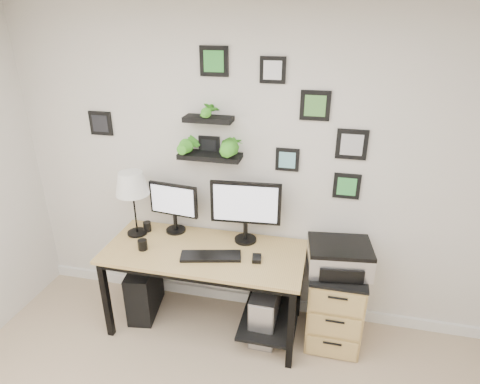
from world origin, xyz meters
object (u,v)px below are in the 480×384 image
(pc_tower_black, at_px, (145,289))
(printer, at_px, (339,257))
(desk, at_px, (210,261))
(table_lamp, at_px, (132,185))
(file_cabinet, at_px, (335,304))
(pc_tower_grey, at_px, (265,310))
(monitor_left, at_px, (174,204))
(mug, at_px, (143,245))
(monitor_right, at_px, (246,207))

(pc_tower_black, relative_size, printer, 0.91)
(desk, xyz_separation_m, pc_tower_black, (-0.62, 0.01, -0.39))
(table_lamp, xyz_separation_m, pc_tower_black, (0.05, -0.09, -0.97))
(table_lamp, bearing_deg, file_cabinet, -1.19)
(pc_tower_grey, bearing_deg, monitor_left, 165.29)
(pc_tower_grey, bearing_deg, printer, 8.85)
(mug, bearing_deg, pc_tower_black, 127.39)
(monitor_right, bearing_deg, table_lamp, -174.59)
(monitor_left, height_order, printer, monitor_left)
(monitor_left, height_order, file_cabinet, monitor_left)
(file_cabinet, height_order, printer, printer)
(table_lamp, bearing_deg, pc_tower_grey, -5.55)
(monitor_left, bearing_deg, desk, -28.77)
(table_lamp, height_order, pc_tower_grey, table_lamp)
(desk, height_order, mug, mug)
(monitor_right, bearing_deg, printer, -8.63)
(monitor_left, xyz_separation_m, file_cabinet, (1.40, -0.15, -0.67))
(table_lamp, height_order, pc_tower_black, table_lamp)
(mug, height_order, pc_tower_black, mug)
(monitor_left, xyz_separation_m, table_lamp, (-0.31, -0.11, 0.19))
(desk, relative_size, table_lamp, 2.83)
(table_lamp, distance_m, printer, 1.75)
(monitor_left, distance_m, pc_tower_grey, 1.17)
(monitor_left, bearing_deg, pc_tower_grey, -14.71)
(pc_tower_grey, height_order, printer, printer)
(monitor_right, bearing_deg, pc_tower_black, -168.77)
(desk, relative_size, printer, 3.13)
(mug, relative_size, file_cabinet, 0.13)
(pc_tower_grey, bearing_deg, table_lamp, 174.45)
(monitor_left, relative_size, mug, 5.26)
(monitor_right, bearing_deg, pc_tower_grey, -42.60)
(pc_tower_black, bearing_deg, mug, -61.34)
(desk, xyz_separation_m, pc_tower_grey, (0.47, -0.02, -0.40))
(file_cabinet, bearing_deg, monitor_right, 170.87)
(mug, bearing_deg, pc_tower_grey, 6.53)
(monitor_left, relative_size, table_lamp, 0.79)
(monitor_right, height_order, printer, monitor_right)
(pc_tower_grey, bearing_deg, file_cabinet, 7.88)
(pc_tower_black, distance_m, pc_tower_grey, 1.10)
(monitor_right, xyz_separation_m, mug, (-0.77, -0.31, -0.27))
(pc_tower_grey, relative_size, printer, 0.90)
(table_lamp, relative_size, pc_tower_grey, 1.23)
(mug, xyz_separation_m, pc_tower_grey, (0.99, 0.11, -0.57))
(monitor_right, distance_m, pc_tower_grey, 0.89)
(table_lamp, height_order, file_cabinet, table_lamp)
(pc_tower_black, distance_m, printer, 1.73)
(pc_tower_black, height_order, pc_tower_grey, pc_tower_black)
(desk, xyz_separation_m, printer, (1.02, 0.07, 0.15))
(mug, xyz_separation_m, pc_tower_black, (-0.11, 0.14, -0.56))
(pc_tower_grey, height_order, file_cabinet, file_cabinet)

